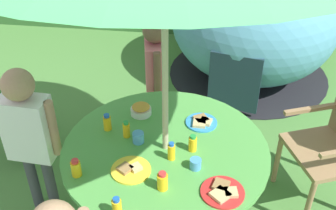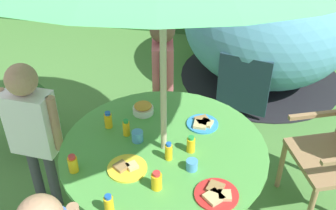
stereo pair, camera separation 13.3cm
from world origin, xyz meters
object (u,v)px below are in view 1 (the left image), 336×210
Objects in this scene: potted_plant at (19,117)px; juice_bottle_far_left at (117,207)px; juice_bottle_near_right at (193,143)px; juice_bottle_mid_left at (126,130)px; plate_front_edge at (131,170)px; child_in_white_shirt at (28,128)px; juice_bottle_center_back at (171,151)px; cup_far at (138,137)px; snack_bowl at (141,110)px; juice_bottle_center_front at (76,168)px; dome_tent at (254,21)px; plate_mid_right at (202,122)px; juice_bottle_far_right at (107,122)px; juice_bottle_back_edge at (162,181)px; child_in_pink_shirt at (156,67)px; plate_near_left at (223,192)px; cup_near at (196,164)px; garden_table at (166,170)px.

juice_bottle_far_left reaches higher than potted_plant.
juice_bottle_mid_left reaches higher than juice_bottle_near_right.
plate_front_edge is 2.07× the size of juice_bottle_near_right.
child_in_white_shirt is 0.94m from juice_bottle_far_left.
juice_bottle_center_back reaches higher than cup_far.
snack_bowl is at bearing 94.55° from plate_front_edge.
juice_bottle_mid_left is at bearing 61.35° from juice_bottle_center_front.
potted_plant is 5.57× the size of juice_bottle_mid_left.
juice_bottle_mid_left is (0.20, 0.37, 0.00)m from juice_bottle_center_front.
juice_bottle_center_front reaches higher than potted_plant.
juice_bottle_far_left is (-0.80, -2.81, 0.16)m from dome_tent.
plate_mid_right is 1.79× the size of juice_bottle_far_right.
child_in_pink_shirt is at bearing 100.59° from juice_bottle_back_edge.
plate_front_edge is at bearing -85.45° from snack_bowl.
juice_bottle_mid_left is (-0.42, 0.07, 0.00)m from juice_bottle_near_right.
juice_bottle_far_right is 0.50m from juice_bottle_center_back.
juice_bottle_back_edge is (-0.14, -0.34, 0.00)m from juice_bottle_near_right.
juice_bottle_back_edge is (0.29, -0.41, -0.00)m from juice_bottle_mid_left.
juice_bottle_near_right reaches higher than plate_near_left.
potted_plant is at bearing 151.34° from juice_bottle_mid_left.
cup_far is (-0.22, 0.12, -0.02)m from juice_bottle_center_back.
dome_tent reaches higher than cup_near.
potted_plant is 1.63m from plate_mid_right.
juice_bottle_center_front reaches higher than plate_mid_right.
garden_table is 0.41m from juice_bottle_back_edge.
garden_table is 1.01m from child_in_pink_shirt.
garden_table is 18.90× the size of cup_near.
juice_bottle_mid_left is 1.73× the size of cup_near.
potted_plant is at bearing 156.25° from juice_bottle_near_right.
cup_far is at bearing 119.20° from juice_bottle_back_edge.
cup_far is (-0.01, 0.26, 0.03)m from plate_front_edge.
juice_bottle_far_left is 0.97× the size of juice_bottle_center_back.
juice_bottle_center_back is at bearing -28.89° from juice_bottle_mid_left.
juice_bottle_center_back reaches higher than plate_front_edge.
snack_bowl is 1.26× the size of juice_bottle_center_front.
dome_tent is 18.87× the size of juice_bottle_center_front.
dome_tent reaches higher than cup_far.
cup_far is (0.22, -0.10, -0.02)m from juice_bottle_far_right.
juice_bottle_far_right reaches higher than cup_near.
dome_tent is 2.62m from plate_front_edge.
juice_bottle_center_front is (-1.09, -2.56, 0.16)m from dome_tent.
plate_near_left is 0.73m from juice_bottle_mid_left.
juice_bottle_center_front reaches higher than garden_table.
potted_plant is 1.37m from juice_bottle_center_front.
dome_tent is 1.78× the size of child_in_white_shirt.
potted_plant is 9.02× the size of cup_far.
potted_plant is at bearing 142.63° from plate_front_edge.
cup_near is (-0.16, 0.18, 0.02)m from plate_near_left.
plate_near_left is 3.55× the size of cup_near.
cup_far is (1.16, -0.63, 0.42)m from potted_plant.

